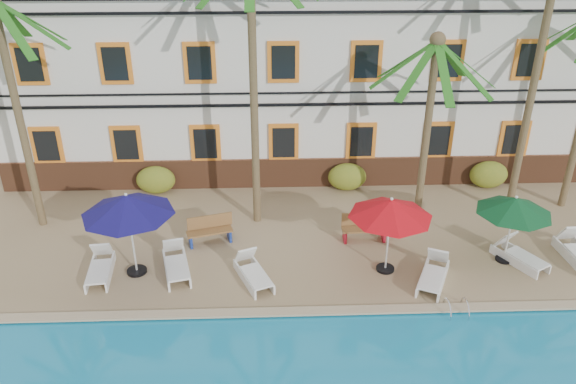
{
  "coord_description": "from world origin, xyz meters",
  "views": [
    {
      "loc": [
        -2.07,
        -13.17,
        10.19
      ],
      "look_at": [
        -1.48,
        3.0,
        2.0
      ],
      "focal_mm": 35.0,
      "sensor_mm": 36.0,
      "label": 1
    }
  ],
  "objects_px": {
    "umbrella_red": "(391,209)",
    "umbrella_green": "(515,206)",
    "umbrella_blue": "(127,205)",
    "bench_left": "(209,229)",
    "palm_b": "(253,57)",
    "bench_right": "(364,227)",
    "palm_d": "(541,49)",
    "pool_ladder": "(456,311)",
    "palm_c": "(430,105)",
    "lounger_b": "(176,263)",
    "lounger_c": "(253,272)",
    "lounger_d": "(434,274)",
    "lounger_a": "(100,267)",
    "palm_a": "(12,84)",
    "lounger_e": "(519,255)"
  },
  "relations": [
    {
      "from": "umbrella_red",
      "to": "umbrella_green",
      "type": "relative_size",
      "value": 1.09
    },
    {
      "from": "umbrella_blue",
      "to": "bench_left",
      "type": "height_order",
      "value": "umbrella_blue"
    },
    {
      "from": "palm_b",
      "to": "bench_right",
      "type": "relative_size",
      "value": 6.12
    },
    {
      "from": "palm_d",
      "to": "umbrella_green",
      "type": "distance_m",
      "value": 5.21
    },
    {
      "from": "bench_left",
      "to": "pool_ladder",
      "type": "distance_m",
      "value": 8.13
    },
    {
      "from": "palm_c",
      "to": "lounger_b",
      "type": "distance_m",
      "value": 9.47
    },
    {
      "from": "lounger_c",
      "to": "lounger_d",
      "type": "bearing_deg",
      "value": -3.27
    },
    {
      "from": "palm_b",
      "to": "umbrella_blue",
      "type": "xyz_separation_m",
      "value": [
        -3.64,
        -3.08,
        -3.49
      ]
    },
    {
      "from": "lounger_a",
      "to": "lounger_c",
      "type": "xyz_separation_m",
      "value": [
        4.61,
        -0.42,
        0.0
      ]
    },
    {
      "from": "lounger_b",
      "to": "lounger_c",
      "type": "bearing_deg",
      "value": -12.46
    },
    {
      "from": "umbrella_red",
      "to": "bench_right",
      "type": "relative_size",
      "value": 1.66
    },
    {
      "from": "umbrella_green",
      "to": "bench_right",
      "type": "height_order",
      "value": "umbrella_green"
    },
    {
      "from": "lounger_c",
      "to": "pool_ladder",
      "type": "distance_m",
      "value": 5.88
    },
    {
      "from": "palm_c",
      "to": "bench_right",
      "type": "distance_m",
      "value": 4.51
    },
    {
      "from": "lounger_a",
      "to": "palm_a",
      "type": "bearing_deg",
      "value": 131.76
    },
    {
      "from": "palm_c",
      "to": "umbrella_green",
      "type": "relative_size",
      "value": 2.87
    },
    {
      "from": "palm_c",
      "to": "umbrella_green",
      "type": "height_order",
      "value": "palm_c"
    },
    {
      "from": "lounger_b",
      "to": "bench_left",
      "type": "bearing_deg",
      "value": 63.1
    },
    {
      "from": "umbrella_red",
      "to": "lounger_b",
      "type": "bearing_deg",
      "value": 178.71
    },
    {
      "from": "lounger_a",
      "to": "lounger_c",
      "type": "relative_size",
      "value": 0.97
    },
    {
      "from": "lounger_d",
      "to": "lounger_b",
      "type": "bearing_deg",
      "value": 173.89
    },
    {
      "from": "lounger_d",
      "to": "lounger_e",
      "type": "xyz_separation_m",
      "value": [
        2.95,
        0.94,
        -0.01
      ]
    },
    {
      "from": "palm_d",
      "to": "umbrella_green",
      "type": "bearing_deg",
      "value": -113.55
    },
    {
      "from": "palm_a",
      "to": "umbrella_red",
      "type": "height_order",
      "value": "palm_a"
    },
    {
      "from": "lounger_c",
      "to": "lounger_d",
      "type": "xyz_separation_m",
      "value": [
        5.35,
        -0.31,
        0.01
      ]
    },
    {
      "from": "palm_d",
      "to": "umbrella_blue",
      "type": "distance_m",
      "value": 13.71
    },
    {
      "from": "palm_c",
      "to": "umbrella_red",
      "type": "relative_size",
      "value": 2.63
    },
    {
      "from": "umbrella_red",
      "to": "lounger_a",
      "type": "xyz_separation_m",
      "value": [
        -8.67,
        0.05,
        -1.86
      ]
    },
    {
      "from": "bench_left",
      "to": "palm_b",
      "type": "bearing_deg",
      "value": 41.3
    },
    {
      "from": "bench_left",
      "to": "umbrella_red",
      "type": "bearing_deg",
      "value": -18.47
    },
    {
      "from": "palm_c",
      "to": "lounger_a",
      "type": "relative_size",
      "value": 3.53
    },
    {
      "from": "palm_c",
      "to": "umbrella_blue",
      "type": "xyz_separation_m",
      "value": [
        -9.31,
        -2.84,
        -1.97
      ]
    },
    {
      "from": "pool_ladder",
      "to": "umbrella_blue",
      "type": "bearing_deg",
      "value": 166.58
    },
    {
      "from": "lounger_d",
      "to": "palm_d",
      "type": "bearing_deg",
      "value": 46.69
    },
    {
      "from": "palm_b",
      "to": "lounger_b",
      "type": "xyz_separation_m",
      "value": [
        -2.43,
        -3.08,
        -5.53
      ]
    },
    {
      "from": "palm_a",
      "to": "bench_left",
      "type": "bearing_deg",
      "value": -13.09
    },
    {
      "from": "palm_a",
      "to": "umbrella_green",
      "type": "xyz_separation_m",
      "value": [
        15.37,
        -2.86,
        -3.07
      ]
    },
    {
      "from": "umbrella_blue",
      "to": "lounger_b",
      "type": "xyz_separation_m",
      "value": [
        1.21,
        -0.0,
        -2.03
      ]
    },
    {
      "from": "lounger_d",
      "to": "bench_right",
      "type": "height_order",
      "value": "bench_right"
    },
    {
      "from": "lounger_e",
      "to": "umbrella_green",
      "type": "bearing_deg",
      "value": 162.66
    },
    {
      "from": "lounger_e",
      "to": "umbrella_red",
      "type": "bearing_deg",
      "value": -176.56
    },
    {
      "from": "umbrella_blue",
      "to": "lounger_c",
      "type": "xyz_separation_m",
      "value": [
        3.56,
        -0.52,
        -2.05
      ]
    },
    {
      "from": "umbrella_green",
      "to": "umbrella_red",
      "type": "bearing_deg",
      "value": -174.38
    },
    {
      "from": "bench_right",
      "to": "lounger_b",
      "type": "bearing_deg",
      "value": -164.45
    },
    {
      "from": "palm_c",
      "to": "lounger_d",
      "type": "bearing_deg",
      "value": -96.28
    },
    {
      "from": "palm_a",
      "to": "umbrella_blue",
      "type": "distance_m",
      "value": 5.67
    },
    {
      "from": "lounger_a",
      "to": "bench_left",
      "type": "relative_size",
      "value": 1.19
    },
    {
      "from": "palm_c",
      "to": "umbrella_red",
      "type": "height_order",
      "value": "palm_c"
    },
    {
      "from": "palm_c",
      "to": "lounger_e",
      "type": "xyz_separation_m",
      "value": [
        2.55,
        -2.73,
        -4.02
      ]
    },
    {
      "from": "palm_b",
      "to": "pool_ladder",
      "type": "relative_size",
      "value": 12.43
    }
  ]
}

